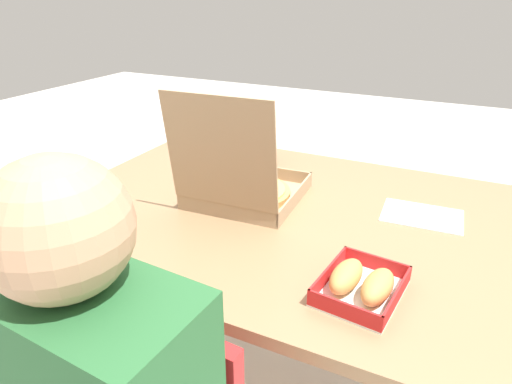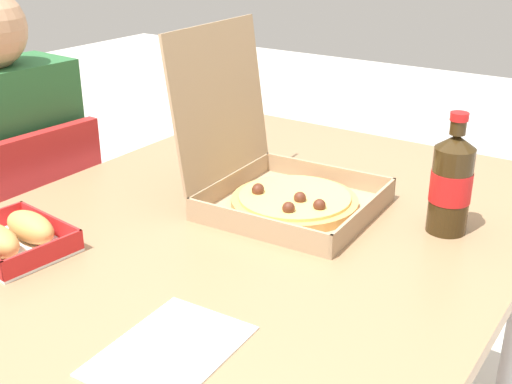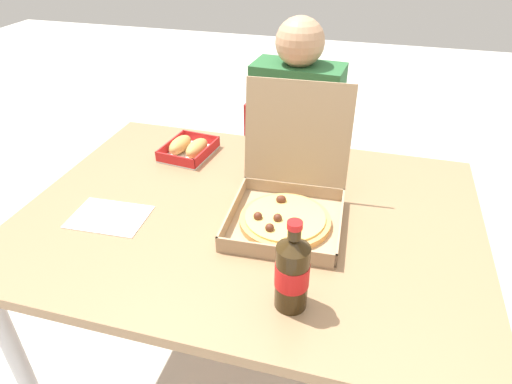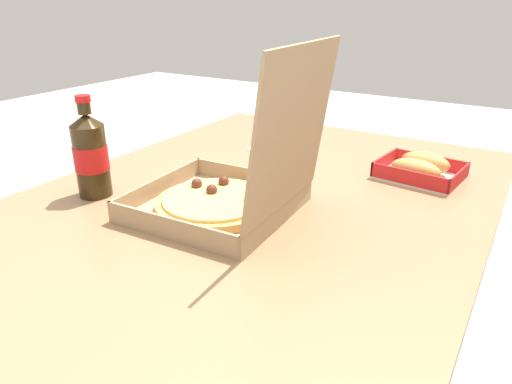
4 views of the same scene
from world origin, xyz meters
name	(u,v)px [view 4 (image 4 of 4)]	position (x,y,z in m)	size (l,w,h in m)	color
dining_table	(258,227)	(0.00, 0.00, 0.68)	(1.28, 0.95, 0.75)	#997551
pizza_box_open	(229,191)	(0.11, 0.00, 0.80)	(0.32, 0.36, 0.35)	tan
bread_side_box	(420,168)	(-0.30, 0.28, 0.78)	(0.17, 0.21, 0.06)	white
cola_bottle	(91,155)	(0.18, -0.31, 0.85)	(0.07, 0.07, 0.22)	#33230F
paper_menu	(285,144)	(-0.37, -0.13, 0.76)	(0.21, 0.15, 0.00)	white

